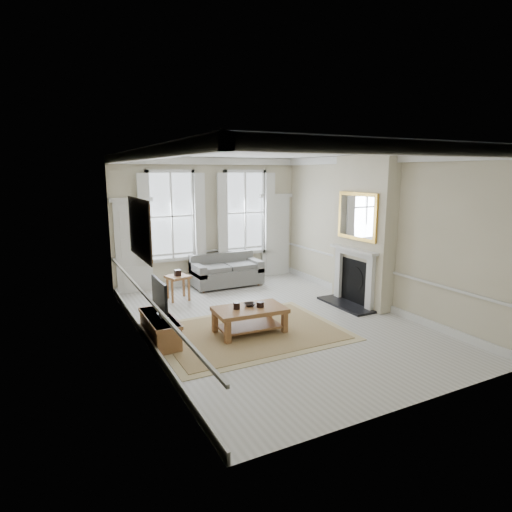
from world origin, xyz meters
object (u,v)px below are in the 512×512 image
side_table (178,280)px  tv_stand (160,329)px  coffee_table (250,312)px  sofa (226,272)px

side_table → tv_stand: (-1.06, -2.36, -0.24)m
coffee_table → tv_stand: bearing=170.8°
sofa → coffee_table: 3.55m
side_table → tv_stand: side_table is taller
sofa → coffee_table: sofa is taller
tv_stand → sofa: bearing=49.6°
coffee_table → tv_stand: 1.68m
side_table → sofa: bearing=24.1°
side_table → coffee_table: size_ratio=0.43×
sofa → coffee_table: (-0.97, -3.42, 0.06)m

